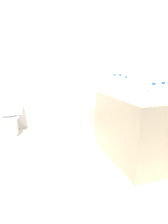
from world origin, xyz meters
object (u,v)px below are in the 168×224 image
object	(u,v)px
water_bottle_4	(114,83)
bath_mat	(90,140)
sink_basin	(135,95)
water_bottle_2	(119,83)
bathtub	(72,116)
drinking_glass_0	(132,90)
toilet	(11,116)
water_bottle_5	(153,93)
water_bottle_3	(126,86)
drinking_glass_1	(121,90)
water_bottle_1	(120,84)
water_bottle_0	(162,93)
sink_faucet	(147,93)

from	to	relation	value
water_bottle_4	bath_mat	size ratio (longest dim) A/B	0.36
sink_basin	water_bottle_2	size ratio (longest dim) A/B	1.33
bathtub	water_bottle_4	xyz separation A→B (m)	(0.46, -0.81, 0.70)
drinking_glass_0	bath_mat	world-z (taller)	drinking_glass_0
drinking_glass_0	bathtub	bearing A→B (deg)	115.11
toilet	water_bottle_5	size ratio (longest dim) A/B	3.26
sink_basin	water_bottle_3	xyz separation A→B (m)	(0.01, 0.25, 0.09)
drinking_glass_1	drinking_glass_0	bearing A→B (deg)	-60.68
water_bottle_2	drinking_glass_1	world-z (taller)	water_bottle_2
toilet	bath_mat	distance (m)	1.52
water_bottle_5	water_bottle_1	bearing A→B (deg)	89.27
bathtub	water_bottle_2	bearing A→B (deg)	-55.40
water_bottle_2	water_bottle_3	xyz separation A→B (m)	(-0.07, -0.33, 0.00)
bathtub	toilet	bearing A→B (deg)	173.20
water_bottle_3	drinking_glass_0	xyz separation A→B (m)	(0.07, -0.04, -0.06)
drinking_glass_0	drinking_glass_1	bearing A→B (deg)	119.32
water_bottle_4	water_bottle_5	world-z (taller)	water_bottle_4
water_bottle_4	drinking_glass_1	distance (m)	0.22
water_bottle_1	drinking_glass_0	bearing A→B (deg)	-77.70
water_bottle_2	water_bottle_4	distance (m)	0.09
water_bottle_2	water_bottle_4	bearing A→B (deg)	-166.60
water_bottle_2	drinking_glass_0	world-z (taller)	water_bottle_2
water_bottle_3	toilet	bearing A→B (deg)	142.02
water_bottle_2	drinking_glass_1	size ratio (longest dim) A/B	2.94
toilet	water_bottle_5	world-z (taller)	water_bottle_5
sink_basin	water_bottle_4	bearing A→B (deg)	90.59
drinking_glass_1	bath_mat	distance (m)	1.04
sink_basin	water_bottle_4	world-z (taller)	water_bottle_4
bathtub	water_bottle_3	distance (m)	1.40
water_bottle_0	drinking_glass_0	world-z (taller)	water_bottle_0
sink_basin	water_bottle_1	distance (m)	0.45
water_bottle_1	drinking_glass_1	distance (m)	0.13
water_bottle_0	drinking_glass_1	world-z (taller)	water_bottle_0
sink_basin	water_bottle_4	size ratio (longest dim) A/B	1.23
water_bottle_0	water_bottle_4	size ratio (longest dim) A/B	0.88
toilet	drinking_glass_1	world-z (taller)	drinking_glass_1
water_bottle_2	water_bottle_1	bearing A→B (deg)	-110.74
toilet	water_bottle_3	xyz separation A→B (m)	(1.60, -1.25, 0.63)
water_bottle_4	bath_mat	xyz separation A→B (m)	(-0.30, 0.21, -0.98)
toilet	bath_mat	world-z (taller)	toilet
sink_faucet	water_bottle_3	distance (m)	0.31
water_bottle_5	drinking_glass_1	size ratio (longest dim) A/B	2.56
sink_faucet	drinking_glass_0	bearing A→B (deg)	116.47
sink_basin	water_bottle_2	bearing A→B (deg)	82.13
sink_faucet	water_bottle_5	size ratio (longest dim) A/B	0.74
bath_mat	water_bottle_1	bearing A→B (deg)	-44.50
toilet	water_bottle_2	xyz separation A→B (m)	(1.67, -0.92, 0.62)
water_bottle_2	drinking_glass_0	size ratio (longest dim) A/B	2.30
drinking_glass_0	water_bottle_3	bearing A→B (deg)	147.59
water_bottle_1	bath_mat	distance (m)	1.09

